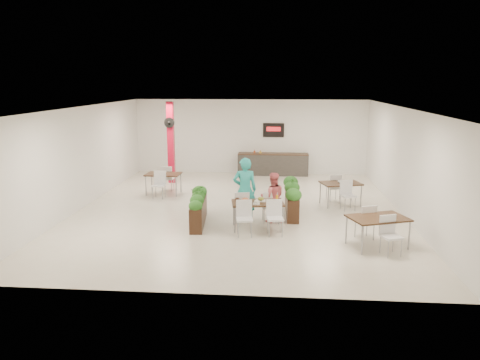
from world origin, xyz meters
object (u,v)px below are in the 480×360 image
object	(u,v)px
main_table	(257,206)
diner_woman	(273,197)
planter_left	(198,205)
red_column	(171,142)
diner_man	(245,190)
planter_right	(292,198)
service_counter	(273,164)
side_table_b	(341,186)
side_table_c	(378,222)
side_table_a	(163,177)

from	to	relation	value
main_table	diner_woman	world-z (taller)	diner_woman
diner_woman	planter_left	size ratio (longest dim) A/B	0.68
red_column	diner_man	bearing A→B (deg)	-56.74
main_table	planter_right	size ratio (longest dim) A/B	0.82
service_counter	diner_man	xyz separation A→B (m)	(-0.71, -6.87, 0.44)
side_table_b	side_table_c	xyz separation A→B (m)	(0.40, -3.89, 0.01)
service_counter	side_table_b	distance (m)	5.33
diner_woman	side_table_a	distance (m)	4.99
side_table_b	diner_man	bearing A→B (deg)	-161.59
side_table_b	planter_left	bearing A→B (deg)	-166.96
planter_left	side_table_b	size ratio (longest dim) A/B	1.27
planter_left	side_table_c	bearing A→B (deg)	-17.83
diner_woman	planter_left	world-z (taller)	diner_woman
red_column	side_table_a	xyz separation A→B (m)	(0.15, -1.95, -1.01)
service_counter	main_table	world-z (taller)	service_counter
planter_right	red_column	bearing A→B (deg)	138.17
service_counter	diner_woman	world-z (taller)	service_counter
red_column	diner_man	size ratio (longest dim) A/B	1.71
diner_man	diner_woman	size ratio (longest dim) A/B	1.29
main_table	planter_left	size ratio (longest dim) A/B	0.84
main_table	diner_man	bearing A→B (deg)	120.79
service_counter	diner_man	bearing A→B (deg)	-95.93
planter_left	side_table_c	distance (m)	4.91
diner_man	side_table_b	size ratio (longest dim) A/B	1.12
service_counter	diner_woman	distance (m)	6.88
planter_left	side_table_b	bearing A→B (deg)	29.21
side_table_b	side_table_c	world-z (taller)	same
diner_woman	side_table_c	xyz separation A→B (m)	(2.59, -1.84, -0.09)
side_table_a	side_table_b	size ratio (longest dim) A/B	0.98
main_table	planter_right	bearing A→B (deg)	56.80
diner_man	planter_right	world-z (taller)	diner_man
diner_woman	planter_right	world-z (taller)	diner_woman
main_table	side_table_b	world-z (taller)	same
service_counter	planter_right	size ratio (longest dim) A/B	1.39
red_column	side_table_a	world-z (taller)	red_column
diner_woman	main_table	bearing A→B (deg)	49.83
red_column	main_table	xyz separation A→B (m)	(3.68, -5.66, -1.01)
red_column	main_table	size ratio (longest dim) A/B	1.80
side_table_a	diner_man	bearing A→B (deg)	-42.29
diner_woman	side_table_b	size ratio (longest dim) A/B	0.87
planter_right	diner_man	bearing A→B (deg)	-148.49
red_column	diner_woman	xyz separation A→B (m)	(4.08, -5.01, -0.92)
diner_woman	diner_man	bearing A→B (deg)	-8.24
red_column	planter_right	bearing A→B (deg)	-41.83
diner_man	side_table_c	bearing A→B (deg)	143.26
diner_man	planter_right	distance (m)	1.66
main_table	side_table_c	world-z (taller)	same
red_column	side_table_b	world-z (taller)	red_column
main_table	diner_man	size ratio (longest dim) A/B	0.95
main_table	planter_left	world-z (taller)	planter_left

